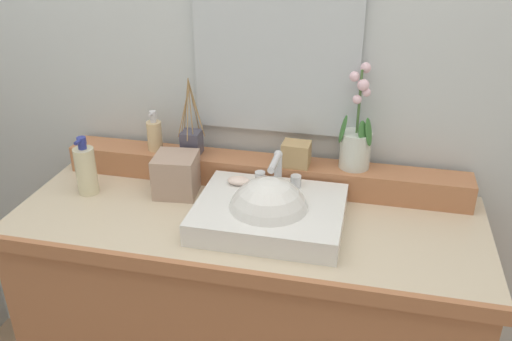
{
  "coord_description": "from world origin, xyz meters",
  "views": [
    {
      "loc": [
        0.34,
        -1.35,
        1.72
      ],
      "look_at": [
        0.03,
        -0.01,
        1.04
      ],
      "focal_mm": 38.09,
      "sensor_mm": 36.0,
      "label": 1
    }
  ],
  "objects_px": {
    "soap_bar": "(239,181)",
    "potted_plant": "(356,141)",
    "reed_diffuser": "(192,141)",
    "trinket_box": "(296,154)",
    "sink_basin": "(269,215)",
    "soap_dispenser": "(155,135)",
    "lotion_bottle": "(86,169)",
    "tissue_box": "(176,174)"
  },
  "relations": [
    {
      "from": "reed_diffuser",
      "to": "soap_dispenser",
      "type": "bearing_deg",
      "value": 179.15
    },
    {
      "from": "sink_basin",
      "to": "potted_plant",
      "type": "distance_m",
      "value": 0.37
    },
    {
      "from": "sink_basin",
      "to": "reed_diffuser",
      "type": "distance_m",
      "value": 0.4
    },
    {
      "from": "lotion_bottle",
      "to": "reed_diffuser",
      "type": "bearing_deg",
      "value": 30.72
    },
    {
      "from": "soap_bar",
      "to": "reed_diffuser",
      "type": "distance_m",
      "value": 0.24
    },
    {
      "from": "potted_plant",
      "to": "soap_dispenser",
      "type": "height_order",
      "value": "potted_plant"
    },
    {
      "from": "soap_bar",
      "to": "potted_plant",
      "type": "xyz_separation_m",
      "value": [
        0.33,
        0.15,
        0.1
      ]
    },
    {
      "from": "reed_diffuser",
      "to": "trinket_box",
      "type": "xyz_separation_m",
      "value": [
        0.35,
        -0.01,
        -0.01
      ]
    },
    {
      "from": "soap_bar",
      "to": "tissue_box",
      "type": "relative_size",
      "value": 0.54
    },
    {
      "from": "trinket_box",
      "to": "tissue_box",
      "type": "distance_m",
      "value": 0.38
    },
    {
      "from": "potted_plant",
      "to": "soap_bar",
      "type": "bearing_deg",
      "value": -155.14
    },
    {
      "from": "potted_plant",
      "to": "reed_diffuser",
      "type": "bearing_deg",
      "value": -177.98
    },
    {
      "from": "soap_dispenser",
      "to": "lotion_bottle",
      "type": "distance_m",
      "value": 0.25
    },
    {
      "from": "soap_bar",
      "to": "lotion_bottle",
      "type": "relative_size",
      "value": 0.37
    },
    {
      "from": "sink_basin",
      "to": "soap_bar",
      "type": "relative_size",
      "value": 5.99
    },
    {
      "from": "reed_diffuser",
      "to": "tissue_box",
      "type": "relative_size",
      "value": 1.98
    },
    {
      "from": "reed_diffuser",
      "to": "tissue_box",
      "type": "bearing_deg",
      "value": -97.87
    },
    {
      "from": "sink_basin",
      "to": "soap_bar",
      "type": "distance_m",
      "value": 0.16
    },
    {
      "from": "soap_bar",
      "to": "soap_dispenser",
      "type": "xyz_separation_m",
      "value": [
        -0.32,
        0.14,
        0.06
      ]
    },
    {
      "from": "reed_diffuser",
      "to": "lotion_bottle",
      "type": "bearing_deg",
      "value": -149.28
    },
    {
      "from": "potted_plant",
      "to": "soap_dispenser",
      "type": "distance_m",
      "value": 0.66
    },
    {
      "from": "soap_dispenser",
      "to": "lotion_bottle",
      "type": "relative_size",
      "value": 0.72
    },
    {
      "from": "soap_dispenser",
      "to": "lotion_bottle",
      "type": "bearing_deg",
      "value": -132.85
    },
    {
      "from": "potted_plant",
      "to": "soap_dispenser",
      "type": "xyz_separation_m",
      "value": [
        -0.66,
        -0.02,
        -0.03
      ]
    },
    {
      "from": "soap_bar",
      "to": "reed_diffuser",
      "type": "height_order",
      "value": "reed_diffuser"
    },
    {
      "from": "sink_basin",
      "to": "potted_plant",
      "type": "height_order",
      "value": "potted_plant"
    },
    {
      "from": "soap_dispenser",
      "to": "trinket_box",
      "type": "height_order",
      "value": "soap_dispenser"
    },
    {
      "from": "reed_diffuser",
      "to": "tissue_box",
      "type": "distance_m",
      "value": 0.13
    },
    {
      "from": "soap_dispenser",
      "to": "trinket_box",
      "type": "xyz_separation_m",
      "value": [
        0.48,
        -0.01,
        -0.02
      ]
    },
    {
      "from": "potted_plant",
      "to": "tissue_box",
      "type": "height_order",
      "value": "potted_plant"
    },
    {
      "from": "tissue_box",
      "to": "trinket_box",
      "type": "bearing_deg",
      "value": 15.75
    },
    {
      "from": "reed_diffuser",
      "to": "potted_plant",
      "type": "bearing_deg",
      "value": 2.02
    },
    {
      "from": "soap_bar",
      "to": "trinket_box",
      "type": "bearing_deg",
      "value": 39.12
    },
    {
      "from": "soap_dispenser",
      "to": "sink_basin",
      "type": "bearing_deg",
      "value": -28.65
    },
    {
      "from": "soap_bar",
      "to": "soap_dispenser",
      "type": "relative_size",
      "value": 0.51
    },
    {
      "from": "soap_bar",
      "to": "soap_dispenser",
      "type": "bearing_deg",
      "value": 156.93
    },
    {
      "from": "soap_dispenser",
      "to": "tissue_box",
      "type": "relative_size",
      "value": 1.06
    },
    {
      "from": "potted_plant",
      "to": "reed_diffuser",
      "type": "distance_m",
      "value": 0.53
    },
    {
      "from": "soap_bar",
      "to": "trinket_box",
      "type": "relative_size",
      "value": 0.82
    },
    {
      "from": "sink_basin",
      "to": "trinket_box",
      "type": "height_order",
      "value": "sink_basin"
    },
    {
      "from": "potted_plant",
      "to": "reed_diffuser",
      "type": "relative_size",
      "value": 1.27
    },
    {
      "from": "soap_bar",
      "to": "potted_plant",
      "type": "height_order",
      "value": "potted_plant"
    }
  ]
}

